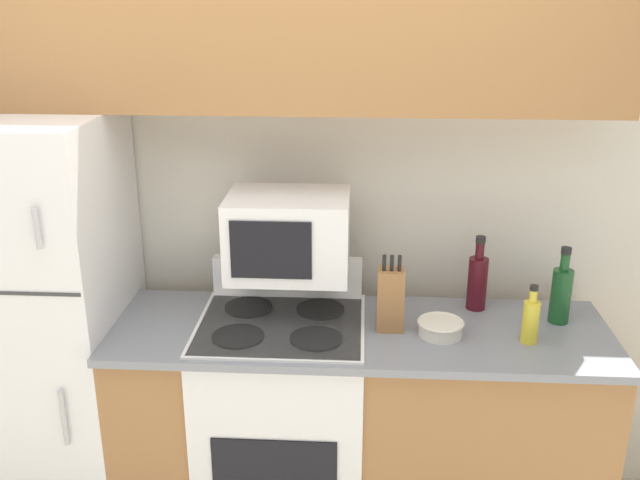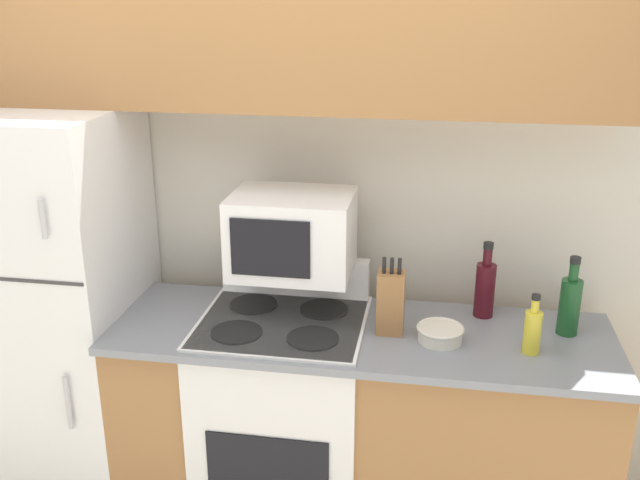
{
  "view_description": "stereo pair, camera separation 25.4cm",
  "coord_description": "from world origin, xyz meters",
  "px_view_note": "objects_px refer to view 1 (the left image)",
  "views": [
    {
      "loc": [
        0.33,
        -2.13,
        2.14
      ],
      "look_at": [
        0.19,
        0.25,
        1.28
      ],
      "focal_mm": 40.0,
      "sensor_mm": 36.0,
      "label": 1
    },
    {
      "loc": [
        0.58,
        -2.11,
        2.14
      ],
      "look_at": [
        0.19,
        0.25,
        1.28
      ],
      "focal_mm": 40.0,
      "sensor_mm": 36.0,
      "label": 2
    }
  ],
  "objects_px": {
    "bottle_wine_green": "(561,293)",
    "bottle_wine_red": "(477,281)",
    "microwave": "(288,235)",
    "refrigerator": "(40,330)",
    "bottle_cooking_spray": "(531,320)",
    "knife_block": "(390,299)",
    "stove": "(283,426)",
    "bowl": "(440,327)"
  },
  "relations": [
    {
      "from": "bottle_wine_green",
      "to": "bowl",
      "type": "bearing_deg",
      "value": -163.05
    },
    {
      "from": "stove",
      "to": "microwave",
      "type": "bearing_deg",
      "value": 76.99
    },
    {
      "from": "bottle_wine_green",
      "to": "refrigerator",
      "type": "bearing_deg",
      "value": -178.94
    },
    {
      "from": "bottle_wine_red",
      "to": "bottle_cooking_spray",
      "type": "xyz_separation_m",
      "value": [
        0.15,
        -0.28,
        -0.03
      ]
    },
    {
      "from": "stove",
      "to": "microwave",
      "type": "height_order",
      "value": "microwave"
    },
    {
      "from": "microwave",
      "to": "bottle_wine_red",
      "type": "height_order",
      "value": "microwave"
    },
    {
      "from": "bowl",
      "to": "refrigerator",
      "type": "bearing_deg",
      "value": 176.24
    },
    {
      "from": "bottle_cooking_spray",
      "to": "bottle_wine_red",
      "type": "bearing_deg",
      "value": 118.48
    },
    {
      "from": "stove",
      "to": "bottle_wine_red",
      "type": "distance_m",
      "value": 0.96
    },
    {
      "from": "refrigerator",
      "to": "knife_block",
      "type": "distance_m",
      "value": 1.39
    },
    {
      "from": "stove",
      "to": "bowl",
      "type": "bearing_deg",
      "value": -4.34
    },
    {
      "from": "microwave",
      "to": "bottle_wine_green",
      "type": "height_order",
      "value": "microwave"
    },
    {
      "from": "stove",
      "to": "bowl",
      "type": "relative_size",
      "value": 6.46
    },
    {
      "from": "refrigerator",
      "to": "bowl",
      "type": "height_order",
      "value": "refrigerator"
    },
    {
      "from": "knife_block",
      "to": "bottle_wine_green",
      "type": "bearing_deg",
      "value": 8.62
    },
    {
      "from": "bottle_wine_green",
      "to": "microwave",
      "type": "bearing_deg",
      "value": 179.73
    },
    {
      "from": "microwave",
      "to": "bowl",
      "type": "height_order",
      "value": "microwave"
    },
    {
      "from": "stove",
      "to": "bottle_wine_green",
      "type": "distance_m",
      "value": 1.19
    },
    {
      "from": "bottle_wine_green",
      "to": "bottle_wine_red",
      "type": "bearing_deg",
      "value": 160.98
    },
    {
      "from": "knife_block",
      "to": "bottle_wine_green",
      "type": "height_order",
      "value": "bottle_wine_green"
    },
    {
      "from": "bottle_cooking_spray",
      "to": "knife_block",
      "type": "bearing_deg",
      "value": 171.28
    },
    {
      "from": "bottle_wine_green",
      "to": "bottle_cooking_spray",
      "type": "distance_m",
      "value": 0.23
    },
    {
      "from": "microwave",
      "to": "bottle_wine_green",
      "type": "xyz_separation_m",
      "value": [
        1.03,
        -0.0,
        -0.21
      ]
    },
    {
      "from": "refrigerator",
      "to": "bottle_wine_green",
      "type": "xyz_separation_m",
      "value": [
        2.02,
        0.04,
        0.2
      ]
    },
    {
      "from": "refrigerator",
      "to": "bottle_wine_green",
      "type": "relative_size",
      "value": 5.69
    },
    {
      "from": "bowl",
      "to": "stove",
      "type": "bearing_deg",
      "value": 175.66
    },
    {
      "from": "microwave",
      "to": "knife_block",
      "type": "bearing_deg",
      "value": -14.89
    },
    {
      "from": "stove",
      "to": "knife_block",
      "type": "xyz_separation_m",
      "value": [
        0.41,
        -0.0,
        0.57
      ]
    },
    {
      "from": "refrigerator",
      "to": "knife_block",
      "type": "relative_size",
      "value": 5.77
    },
    {
      "from": "stove",
      "to": "bottle_cooking_spray",
      "type": "height_order",
      "value": "bottle_cooking_spray"
    },
    {
      "from": "bottle_wine_red",
      "to": "knife_block",
      "type": "bearing_deg",
      "value": -150.03
    },
    {
      "from": "refrigerator",
      "to": "stove",
      "type": "xyz_separation_m",
      "value": [
        0.97,
        -0.06,
        -0.37
      ]
    },
    {
      "from": "stove",
      "to": "bottle_wine_green",
      "type": "height_order",
      "value": "bottle_wine_green"
    },
    {
      "from": "stove",
      "to": "knife_block",
      "type": "relative_size",
      "value": 3.73
    },
    {
      "from": "refrigerator",
      "to": "bottle_wine_red",
      "type": "bearing_deg",
      "value": 4.63
    },
    {
      "from": "refrigerator",
      "to": "microwave",
      "type": "relative_size",
      "value": 3.78
    },
    {
      "from": "refrigerator",
      "to": "microwave",
      "type": "bearing_deg",
      "value": 2.44
    },
    {
      "from": "refrigerator",
      "to": "bottle_wine_red",
      "type": "distance_m",
      "value": 1.74
    },
    {
      "from": "bottle_wine_red",
      "to": "bottle_cooking_spray",
      "type": "bearing_deg",
      "value": -61.52
    },
    {
      "from": "refrigerator",
      "to": "bottle_cooking_spray",
      "type": "height_order",
      "value": "refrigerator"
    },
    {
      "from": "bowl",
      "to": "bottle_cooking_spray",
      "type": "xyz_separation_m",
      "value": [
        0.31,
        -0.03,
        0.06
      ]
    },
    {
      "from": "refrigerator",
      "to": "knife_block",
      "type": "height_order",
      "value": "refrigerator"
    }
  ]
}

